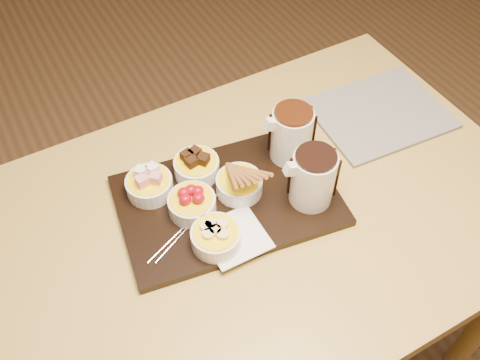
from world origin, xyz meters
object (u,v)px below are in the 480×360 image
pitcher_milk_chocolate (291,135)px  serving_board (228,200)px  pitcher_dark_chocolate (313,178)px  newspaper (379,113)px  dining_table (258,236)px  bowl_strawberries (192,205)px

pitcher_milk_chocolate → serving_board: bearing=-158.2°
pitcher_dark_chocolate → newspaper: bearing=33.8°
pitcher_milk_chocolate → newspaper: pitcher_milk_chocolate is taller
dining_table → pitcher_milk_chocolate: size_ratio=9.57×
serving_board → pitcher_dark_chocolate: bearing=-20.0°
dining_table → pitcher_milk_chocolate: 0.24m
pitcher_dark_chocolate → pitcher_milk_chocolate: size_ratio=1.00×
serving_board → newspaper: (0.46, 0.06, -0.00)m
pitcher_dark_chocolate → newspaper: size_ratio=0.40×
dining_table → pitcher_dark_chocolate: pitcher_dark_chocolate is taller
serving_board → bowl_strawberries: 0.08m
bowl_strawberries → pitcher_dark_chocolate: 0.25m
dining_table → newspaper: (0.41, 0.11, 0.10)m
pitcher_dark_chocolate → bowl_strawberries: bearing=167.3°
bowl_strawberries → dining_table: bearing=-23.8°
newspaper → pitcher_dark_chocolate: bearing=-150.8°
serving_board → dining_table: bearing=-36.6°
dining_table → bowl_strawberries: size_ratio=12.00×
pitcher_milk_chocolate → newspaper: bearing=12.3°
dining_table → pitcher_milk_chocolate: (0.13, 0.09, 0.18)m
serving_board → newspaper: size_ratio=1.47×
serving_board → bowl_strawberries: bowl_strawberries is taller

